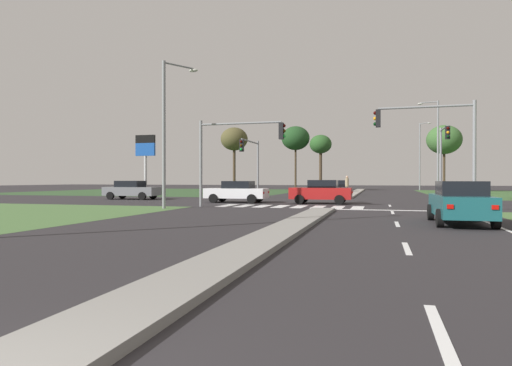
{
  "coord_description": "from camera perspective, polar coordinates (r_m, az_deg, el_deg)",
  "views": [
    {
      "loc": [
        2.87,
        -1.85,
        1.64
      ],
      "look_at": [
        -7.72,
        36.39,
        1.34
      ],
      "focal_mm": 31.35,
      "sensor_mm": 36.0,
      "label": 1
    }
  ],
  "objects": [
    {
      "name": "lane_dash_fifth",
      "position": [
        29.22,
        16.71,
        -2.79
      ],
      "size": [
        0.14,
        2.0,
        0.01
      ],
      "primitive_type": "cube",
      "color": "silver",
      "rests_on": "ground"
    },
    {
      "name": "lane_dash_third",
      "position": [
        17.26,
        17.56,
        -5.02
      ],
      "size": [
        0.14,
        2.0,
        0.01
      ],
      "primitive_type": "cube",
      "color": "silver",
      "rests_on": "ground"
    },
    {
      "name": "median_island_near",
      "position": [
        13.26,
        2.88,
        -6.36
      ],
      "size": [
        1.2,
        22.0,
        0.14
      ],
      "primitive_type": "cube",
      "color": "gray",
      "rests_on": "ground"
    },
    {
      "name": "car_teal_third",
      "position": [
        18.04,
        24.61,
        -2.25
      ],
      "size": [
        1.95,
        4.54,
        1.58
      ],
      "color": "#19565B",
      "rests_on": "ground"
    },
    {
      "name": "crosswalk_bar_third",
      "position": [
        27.59,
        0.82,
        -2.96
      ],
      "size": [
        0.7,
        2.8,
        0.01
      ],
      "primitive_type": "cube",
      "color": "silver",
      "rests_on": "ground"
    },
    {
      "name": "treeline_fourth",
      "position": [
        64.76,
        22.88,
        5.09
      ],
      "size": [
        4.54,
        4.54,
        8.9
      ],
      "color": "#423323",
      "rests_on": "ground"
    },
    {
      "name": "car_red_sixth",
      "position": [
        30.69,
        8.32,
        -1.1
      ],
      "size": [
        4.17,
        1.95,
        1.61
      ],
      "rotation": [
        0.0,
        0.0,
        1.57
      ],
      "color": "#A31919",
      "rests_on": "ground"
    },
    {
      "name": "crosswalk_bar_eighth",
      "position": [
        26.72,
        12.85,
        -3.08
      ],
      "size": [
        0.7,
        2.8,
        0.01
      ],
      "primitive_type": "cube",
      "color": "silver",
      "rests_on": "ground"
    },
    {
      "name": "crosswalk_bar_seventh",
      "position": [
        26.8,
        10.39,
        -3.07
      ],
      "size": [
        0.7,
        2.8,
        0.01
      ],
      "primitive_type": "cube",
      "color": "silver",
      "rests_on": "ground"
    },
    {
      "name": "grass_verge_far_left",
      "position": [
        63.11,
        -11.24,
        -1.06
      ],
      "size": [
        35.0,
        35.0,
        0.01
      ],
      "primitive_type": "cube",
      "color": "#2D4C28",
      "rests_on": "ground"
    },
    {
      "name": "car_white_fourth",
      "position": [
        31.93,
        -2.47,
        -1.1
      ],
      "size": [
        4.43,
        2.06,
        1.54
      ],
      "rotation": [
        0.0,
        0.0,
        1.57
      ],
      "color": "silver",
      "rests_on": "ground"
    },
    {
      "name": "street_lamp_second",
      "position": [
        26.18,
        -11.26,
        7.21
      ],
      "size": [
        1.42,
        2.02,
        8.38
      ],
      "color": "gray",
      "rests_on": "ground"
    },
    {
      "name": "fuel_price_totem",
      "position": [
        39.93,
        -13.93,
        3.83
      ],
      "size": [
        1.8,
        0.24,
        5.51
      ],
      "color": "silver",
      "rests_on": "ground"
    },
    {
      "name": "treeline_near",
      "position": [
        67.43,
        -2.8,
        5.56
      ],
      "size": [
        4.06,
        4.06,
        9.48
      ],
      "color": "#423323",
      "rests_on": "ground"
    },
    {
      "name": "traffic_signal_far_left",
      "position": [
        37.97,
        -0.55,
        3.34
      ],
      "size": [
        0.32,
        5.22,
        5.1
      ],
      "color": "gray",
      "rests_on": "ground"
    },
    {
      "name": "median_island_far",
      "position": [
        56.94,
        12.59,
        -1.16
      ],
      "size": [
        1.2,
        36.0,
        0.14
      ],
      "primitive_type": "cube",
      "color": "gray",
      "rests_on": "ground"
    },
    {
      "name": "ground_plane",
      "position": [
        32.02,
        10.33,
        -2.51
      ],
      "size": [
        200.0,
        200.0,
        0.0
      ],
      "primitive_type": "plane",
      "color": "#282628"
    },
    {
      "name": "car_black_second",
      "position": [
        59.14,
        10.6,
        -0.39
      ],
      "size": [
        1.99,
        4.6,
        1.56
      ],
      "rotation": [
        0.0,
        0.0,
        3.14
      ],
      "color": "black",
      "rests_on": "ground"
    },
    {
      "name": "crosswalk_bar_fifth",
      "position": [
        27.1,
        5.54,
        -3.03
      ],
      "size": [
        0.7,
        2.8,
        0.01
      ],
      "primitive_type": "cube",
      "color": "silver",
      "rests_on": "ground"
    },
    {
      "name": "crosswalk_bar_near",
      "position": [
        28.26,
        -3.7,
        -2.88
      ],
      "size": [
        0.7,
        2.8,
        0.01
      ],
      "primitive_type": "cube",
      "color": "silver",
      "rests_on": "ground"
    },
    {
      "name": "crosswalk_bar_second",
      "position": [
        27.91,
        -1.47,
        -2.93
      ],
      "size": [
        0.7,
        2.8,
        0.01
      ],
      "primitive_type": "cube",
      "color": "silver",
      "rests_on": "ground"
    },
    {
      "name": "traffic_signal_far_right",
      "position": [
        37.4,
        22.77,
        3.94
      ],
      "size": [
        0.32,
        4.09,
        5.8
      ],
      "color": "gray",
      "rests_on": "ground"
    },
    {
      "name": "street_lamp_fourth",
      "position": [
        74.35,
        20.26,
        3.59
      ],
      "size": [
        1.62,
        1.47,
        10.48
      ],
      "color": "gray",
      "rests_on": "ground"
    },
    {
      "name": "traffic_signal_near_left",
      "position": [
        26.7,
        -3.01,
        4.77
      ],
      "size": [
        5.35,
        0.32,
        5.23
      ],
      "color": "gray",
      "rests_on": "ground"
    },
    {
      "name": "lane_dash_fourth",
      "position": [
        23.24,
        17.03,
        -3.62
      ],
      "size": [
        0.14,
        2.0,
        0.01
      ],
      "primitive_type": "cube",
      "color": "silver",
      "rests_on": "ground"
    },
    {
      "name": "traffic_signal_near_right",
      "position": [
        25.52,
        21.99,
        5.68
      ],
      "size": [
        5.15,
        0.32,
        5.75
      ],
      "color": "gray",
      "rests_on": "ground"
    },
    {
      "name": "lane_dash_near",
      "position": [
        5.46,
        22.36,
        -17.01
      ],
      "size": [
        0.14,
        2.0,
        0.01
      ],
      "primitive_type": "cube",
      "color": "silver",
      "rests_on": "ground"
    },
    {
      "name": "lane_dash_second",
      "position": [
        11.31,
        18.68,
        -7.9
      ],
      "size": [
        0.14,
        2.0,
        0.01
      ],
      "primitive_type": "cube",
      "color": "silver",
      "rests_on": "ground"
    },
    {
      "name": "street_lamp_third",
      "position": [
        52.1,
        22.02,
        4.77
      ],
      "size": [
        2.18,
        0.57,
        10.14
      ],
      "color": "gray",
      "rests_on": "ground"
    },
    {
      "name": "crosswalk_bar_sixth",
      "position": [
        26.93,
        7.95,
        -3.05
      ],
      "size": [
        0.7,
        2.8,
        0.01
      ],
      "primitive_type": "cube",
      "color": "silver",
      "rests_on": "ground"
    },
    {
      "name": "stop_bar_near",
      "position": [
        24.92,
        17.61,
        -3.35
      ],
      "size": [
        6.4,
        0.5,
        0.01
      ],
      "primitive_type": "cube",
      "color": "silver",
      "rests_on": "ground"
    },
    {
      "name": "pedestrian_at_median",
      "position": [
        45.21,
        11.53,
        -0.01
      ],
      "size": [
        0.34,
        0.34,
        1.89
      ],
      "rotation": [
        0.0,
        0.0,
        1.12
      ],
      "color": "#4C4C4C",
      "rests_on": "median_island_far"
    },
    {
      "name": "treeline_second",
      "position": [
        68.37,
        5.07,
        5.68
      ],
      "size": [
        4.26,
        4.26,
        9.75
      ],
      "color": "#423323",
      "rests_on": "ground"
    },
    {
      "name": "car_grey_seventh",
      "position": [
        38.53,
        -15.59,
        -0.85
      ],
      "size": [
        4.61,
        2.01,
        1.55
      ],
      "rotation": [
        0.0,
        0.0,
        -1.57
      ],
      "color": "slate",
      "rests_on": "ground"
    },
    {
      "name": "treeline_third",
      "position": [
        67.34,
        8.25,
        4.81
      ],
      "size": [
        3.25,
        3.25,
        8.31
      ],
      "color": "#423323",
      "rests_on": "ground"
    },
    {
      "name": "crosswalk_bar_fourth",
      "position": [
        27.32,
        3.16,
        -3.0
      ],
      "size": [
        0.7,
        2.8,
        0.01
      ],
      "primitive_type": "cube",
      "color": "silver",
      "rests_on": "ground"
    }
  ]
}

